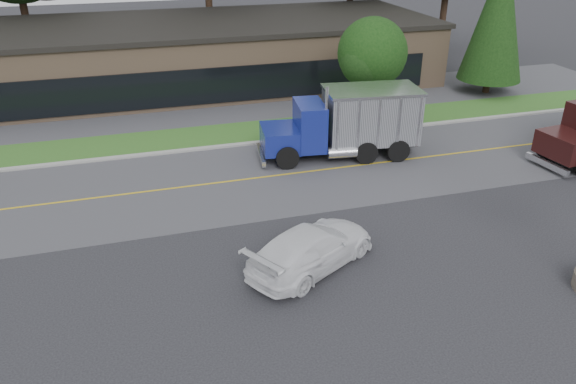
% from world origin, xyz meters
% --- Properties ---
extents(ground, '(140.00, 140.00, 0.00)m').
position_xyz_m(ground, '(0.00, 0.00, 0.00)').
color(ground, '#39393F').
rests_on(ground, ground).
extents(road, '(60.00, 8.00, 0.02)m').
position_xyz_m(road, '(0.00, 9.00, 0.00)').
color(road, '#5B5B60').
rests_on(road, ground).
extents(center_line, '(60.00, 0.12, 0.01)m').
position_xyz_m(center_line, '(0.00, 9.00, 0.00)').
color(center_line, gold).
rests_on(center_line, ground).
extents(curb, '(60.00, 0.30, 0.12)m').
position_xyz_m(curb, '(0.00, 13.20, 0.00)').
color(curb, '#9E9E99').
rests_on(curb, ground).
extents(grass_verge, '(60.00, 3.40, 0.03)m').
position_xyz_m(grass_verge, '(0.00, 15.00, 0.00)').
color(grass_verge, '#2A6422').
rests_on(grass_verge, ground).
extents(far_parking, '(60.00, 7.00, 0.02)m').
position_xyz_m(far_parking, '(0.00, 20.00, 0.00)').
color(far_parking, '#5B5B60').
rests_on(far_parking, ground).
extents(strip_mall, '(32.00, 12.00, 4.00)m').
position_xyz_m(strip_mall, '(2.00, 26.00, 2.00)').
color(strip_mall, '#98785D').
rests_on(strip_mall, ground).
extents(evergreen_right, '(4.14, 4.14, 9.40)m').
position_xyz_m(evergreen_right, '(20.00, 18.00, 5.16)').
color(evergreen_right, '#382619').
rests_on(evergreen_right, ground).
extents(tree_verge, '(4.14, 3.90, 5.90)m').
position_xyz_m(tree_verge, '(10.06, 15.05, 3.75)').
color(tree_verge, '#382619').
rests_on(tree_verge, ground).
extents(dump_truck_blue, '(7.92, 3.52, 3.36)m').
position_xyz_m(dump_truck_blue, '(6.86, 10.37, 1.80)').
color(dump_truck_blue, black).
rests_on(dump_truck_blue, ground).
extents(rally_car, '(5.45, 4.36, 1.48)m').
position_xyz_m(rally_car, '(1.94, 1.52, 0.74)').
color(rally_car, white).
rests_on(rally_car, ground).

